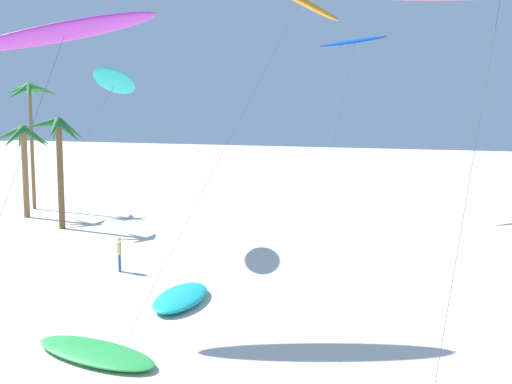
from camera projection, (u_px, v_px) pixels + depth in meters
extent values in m
cylinder|color=brown|center=(32.00, 148.00, 50.88)|extent=(0.29, 0.29, 10.04)
cone|color=#287533|center=(40.00, 88.00, 49.92)|extent=(2.28, 0.77, 1.00)
cone|color=#287533|center=(43.00, 90.00, 50.63)|extent=(1.99, 1.96, 1.22)
cone|color=#287533|center=(35.00, 92.00, 51.32)|extent=(1.32, 2.26, 1.38)
cone|color=#287533|center=(25.00, 89.00, 51.13)|extent=(2.27, 1.44, 1.04)
cone|color=#287533|center=(18.00, 90.00, 50.46)|extent=(2.30, 1.26, 1.21)
cone|color=#287533|center=(19.00, 92.00, 49.66)|extent=(1.10, 2.22, 1.59)
cone|color=#287533|center=(29.00, 93.00, 49.51)|extent=(1.85, 1.91, 1.70)
cylinder|color=olive|center=(25.00, 173.00, 46.80)|extent=(0.44, 0.44, 6.67)
cone|color=#23662D|center=(36.00, 138.00, 46.15)|extent=(2.52, 0.92, 1.83)
cone|color=#23662D|center=(37.00, 137.00, 47.28)|extent=(1.22, 2.52, 1.82)
cone|color=#23662D|center=(21.00, 139.00, 47.33)|extent=(2.29, 1.68, 2.05)
cone|color=#23662D|center=(7.00, 135.00, 46.43)|extent=(2.54, 1.71, 1.46)
cone|color=#23662D|center=(14.00, 138.00, 45.44)|extent=(0.94, 2.55, 1.76)
cylinder|color=brown|center=(60.00, 175.00, 41.97)|extent=(0.42, 0.42, 7.25)
cone|color=#23662D|center=(69.00, 131.00, 41.24)|extent=(2.10, 0.58, 1.79)
cone|color=#23662D|center=(71.00, 130.00, 42.28)|extent=(1.14, 2.22, 1.68)
cone|color=#23662D|center=(56.00, 131.00, 42.35)|extent=(2.04, 1.56, 1.84)
cone|color=#23662D|center=(41.00, 124.00, 41.27)|extent=(2.04, 1.97, 1.00)
cone|color=#23662D|center=(54.00, 129.00, 40.62)|extent=(1.54, 2.23, 1.48)
ellipsoid|color=orange|center=(300.00, 0.00, 27.10)|extent=(2.95, 5.71, 2.17)
cylinder|color=#4C4C51|center=(224.00, 149.00, 24.53)|extent=(2.67, 8.85, 12.48)
ellipsoid|color=blue|center=(355.00, 41.00, 50.46)|extent=(4.32, 7.01, 1.97)
ellipsoid|color=purple|center=(355.00, 41.00, 50.46)|extent=(3.81, 6.88, 1.69)
cylinder|color=#4C4C51|center=(337.00, 127.00, 47.21)|extent=(0.35, 9.00, 13.53)
ellipsoid|color=purple|center=(65.00, 32.00, 24.21)|extent=(6.71, 5.20, 2.27)
ellipsoid|color=green|center=(65.00, 30.00, 24.21)|extent=(6.28, 4.39, 1.89)
cylinder|color=#4C4C51|center=(13.00, 179.00, 22.07)|extent=(0.50, 6.07, 10.69)
cylinder|color=#4C4C51|center=(471.00, 174.00, 18.20)|extent=(0.38, 8.45, 11.72)
ellipsoid|color=#19B2B7|center=(116.00, 81.00, 36.84)|extent=(3.04, 6.16, 2.08)
ellipsoid|color=orange|center=(116.00, 81.00, 36.84)|extent=(2.36, 5.95, 1.36)
cylinder|color=#4C4C51|center=(68.00, 168.00, 33.76)|extent=(0.03, 8.25, 9.51)
ellipsoid|color=#19B2B7|center=(181.00, 297.00, 25.44)|extent=(3.04, 4.73, 0.44)
ellipsoid|color=orange|center=(181.00, 297.00, 25.44)|extent=(2.09, 2.34, 0.26)
ellipsoid|color=green|center=(95.00, 352.00, 19.64)|extent=(4.95, 2.27, 0.30)
ellipsoid|color=purple|center=(95.00, 352.00, 19.64)|extent=(2.31, 1.72, 0.18)
cylinder|color=#284CA3|center=(120.00, 262.00, 30.59)|extent=(0.14, 0.14, 0.91)
cylinder|color=#284CA3|center=(120.00, 263.00, 30.43)|extent=(0.14, 0.14, 0.91)
cube|color=yellow|center=(119.00, 248.00, 30.42)|extent=(0.35, 0.36, 0.55)
cylinder|color=beige|center=(119.00, 248.00, 30.63)|extent=(0.09, 0.09, 0.56)
cylinder|color=beige|center=(119.00, 249.00, 30.22)|extent=(0.09, 0.09, 0.56)
sphere|color=beige|center=(119.00, 239.00, 30.37)|extent=(0.21, 0.21, 0.21)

